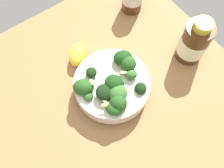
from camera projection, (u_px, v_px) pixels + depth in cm
name	position (u px, v px, depth cm)	size (l,w,h in cm)	color
ground_plane	(110.00, 95.00, 60.22)	(63.42, 63.42, 4.33)	#996D42
bowl_of_broccoli	(113.00, 85.00, 54.59)	(17.53, 18.43, 9.81)	silver
lemon_wedge	(78.00, 54.00, 60.17)	(6.70, 4.13, 4.35)	yellow
bottle_short	(194.00, 42.00, 57.58)	(6.85, 6.85, 12.99)	#472814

